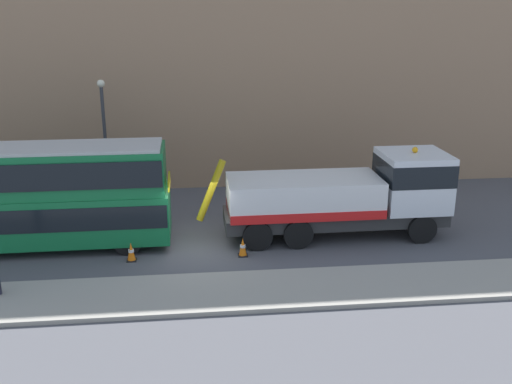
# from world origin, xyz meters

# --- Properties ---
(ground_plane) EXTENTS (120.00, 120.00, 0.00)m
(ground_plane) POSITION_xyz_m (0.00, 0.00, 0.00)
(ground_plane) COLOR #4C4C51
(near_kerb) EXTENTS (60.00, 2.80, 0.15)m
(near_kerb) POSITION_xyz_m (0.00, -4.20, 0.07)
(near_kerb) COLOR gray
(near_kerb) RESTS_ON ground_plane
(building_facade) EXTENTS (60.00, 1.50, 16.00)m
(building_facade) POSITION_xyz_m (0.00, 8.43, 8.07)
(building_facade) COLOR #9E7A5B
(building_facade) RESTS_ON ground_plane
(recovery_tow_truck) EXTENTS (10.15, 2.69, 3.67)m
(recovery_tow_truck) POSITION_xyz_m (6.06, 0.50, 1.76)
(recovery_tow_truck) COLOR #2D2D2D
(recovery_tow_truck) RESTS_ON ground_plane
(double_decker_bus) EXTENTS (11.06, 2.62, 4.06)m
(double_decker_bus) POSITION_xyz_m (-6.57, 0.49, 2.23)
(double_decker_bus) COLOR #146B38
(double_decker_bus) RESTS_ON ground_plane
(traffic_cone_near_bus) EXTENTS (0.36, 0.36, 0.72)m
(traffic_cone_near_bus) POSITION_xyz_m (-2.49, -1.15, 0.34)
(traffic_cone_near_bus) COLOR orange
(traffic_cone_near_bus) RESTS_ON ground_plane
(traffic_cone_midway) EXTENTS (0.36, 0.36, 0.72)m
(traffic_cone_midway) POSITION_xyz_m (1.67, -1.15, 0.34)
(traffic_cone_midway) COLOR orange
(traffic_cone_midway) RESTS_ON ground_plane
(street_lamp) EXTENTS (0.36, 0.36, 5.83)m
(street_lamp) POSITION_xyz_m (-4.21, 6.24, 3.47)
(street_lamp) COLOR #38383D
(street_lamp) RESTS_ON ground_plane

